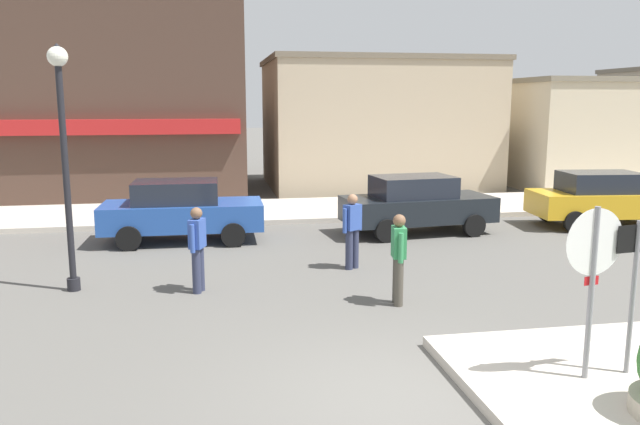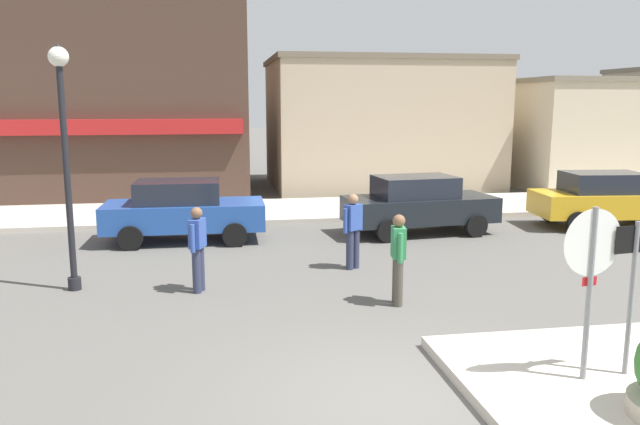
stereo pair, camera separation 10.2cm
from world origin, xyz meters
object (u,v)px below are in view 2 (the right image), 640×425
one_way_sign (632,283)px  lamp_post (64,133)px  pedestrian_crossing_near (398,256)px  pedestrian_crossing_far (353,229)px  pedestrian_kerb_side (198,247)px  stop_sign (591,271)px  parked_car_nearest (183,210)px  parked_car_second (418,204)px  parked_car_third (606,199)px

one_way_sign → lamp_post: size_ratio=0.46×
pedestrian_crossing_near → pedestrian_crossing_far: bearing=95.9°
pedestrian_crossing_far → pedestrian_kerb_side: (-3.20, -1.12, 0.00)m
stop_sign → pedestrian_kerb_side: size_ratio=1.43×
stop_sign → one_way_sign: stop_sign is taller
parked_car_nearest → pedestrian_kerb_side: size_ratio=2.50×
one_way_sign → pedestrian_crossing_near: one_way_sign is taller
one_way_sign → lamp_post: bearing=145.1°
pedestrian_kerb_side → parked_car_nearest: bearing=96.1°
one_way_sign → parked_car_nearest: size_ratio=0.52×
stop_sign → parked_car_nearest: 10.77m
parked_car_nearest → parked_car_second: same height
lamp_post → pedestrian_crossing_far: size_ratio=2.82×
pedestrian_crossing_near → pedestrian_crossing_far: 2.48m
one_way_sign → pedestrian_crossing_near: bearing=118.5°
parked_car_second → pedestrian_kerb_side: pedestrian_kerb_side is taller
one_way_sign → pedestrian_kerb_side: one_way_sign is taller
pedestrian_kerb_side → one_way_sign: bearing=-42.2°
lamp_post → pedestrian_kerb_side: size_ratio=2.82×
stop_sign → lamp_post: size_ratio=0.51×
parked_car_second → pedestrian_crossing_near: (-2.28, -5.74, 0.06)m
parked_car_nearest → pedestrian_crossing_near: pedestrian_crossing_near is taller
parked_car_second → parked_car_third: 5.53m
pedestrian_kerb_side → pedestrian_crossing_far: bearing=19.3°
one_way_sign → parked_car_nearest: 11.03m
pedestrian_crossing_near → pedestrian_kerb_side: size_ratio=1.00×
parked_car_second → lamp_post: bearing=-154.3°
stop_sign → pedestrian_crossing_near: bearing=110.2°
stop_sign → parked_car_second: stop_sign is taller
pedestrian_crossing_far → pedestrian_kerb_side: bearing=-160.7°
parked_car_third → pedestrian_kerb_side: size_ratio=2.58×
parked_car_nearest → parked_car_third: (11.75, -0.08, 0.00)m
stop_sign → pedestrian_crossing_near: (-1.31, 3.57, -0.65)m
parked_car_nearest → pedestrian_crossing_near: bearing=-55.9°
one_way_sign → parked_car_second: size_ratio=0.51×
parked_car_second → pedestrian_crossing_near: bearing=-111.6°
parked_car_second → parked_car_third: (5.53, -0.01, 0.00)m
pedestrian_crossing_near → pedestrian_kerb_side: bearing=158.7°
lamp_post → pedestrian_kerb_side: lamp_post is taller
parked_car_nearest → stop_sign: bearing=-60.8°
stop_sign → parked_car_second: bearing=84.1°
parked_car_nearest → pedestrian_crossing_near: (3.94, -5.81, 0.06)m
parked_car_second → pedestrian_crossing_far: size_ratio=2.58×
parked_car_second → pedestrian_crossing_near: size_ratio=2.58×
parked_car_third → pedestrian_crossing_far: 8.70m
pedestrian_crossing_near → pedestrian_crossing_far: (-0.26, 2.47, 0.00)m
one_way_sign → pedestrian_kerb_side: size_ratio=1.30×
one_way_sign → parked_car_second: (0.36, 9.27, -0.52)m
lamp_post → parked_car_nearest: size_ratio=1.13×
parked_car_nearest → parked_car_third: bearing=-0.4°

